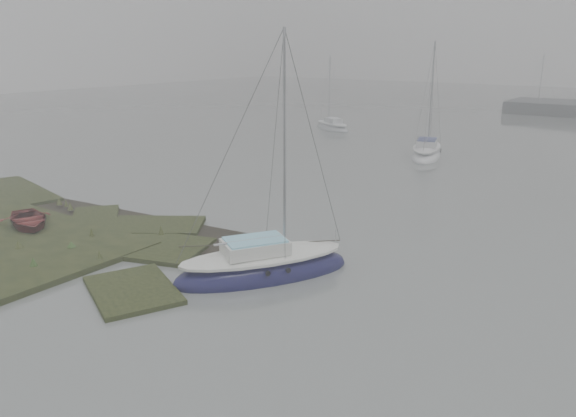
{
  "coord_description": "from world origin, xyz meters",
  "views": [
    {
      "loc": [
        14.4,
        -11.2,
        7.73
      ],
      "look_at": [
        2.51,
        5.39,
        1.8
      ],
      "focal_mm": 35.0,
      "sensor_mm": 36.0,
      "label": 1
    }
  ],
  "objects": [
    {
      "name": "ground",
      "position": [
        0.0,
        30.0,
        0.0
      ],
      "size": [
        160.0,
        160.0,
        0.0
      ],
      "primitive_type": "plane",
      "color": "slate",
      "rests_on": "ground"
    },
    {
      "name": "sailboat_far_a",
      "position": [
        -13.42,
        34.89,
        0.23
      ],
      "size": [
        5.38,
        4.07,
        7.35
      ],
      "rotation": [
        0.0,
        0.0,
        1.05
      ],
      "color": "#ACB0B5",
      "rests_on": "ground"
    },
    {
      "name": "dinghy",
      "position": [
        -8.12,
        1.0,
        0.54
      ],
      "size": [
        3.68,
        3.18,
        0.64
      ],
      "primitive_type": "imported",
      "rotation": [
        0.0,
        0.0,
        1.2
      ],
      "color": "maroon",
      "rests_on": "marsh_bank"
    },
    {
      "name": "sailboat_main",
      "position": [
        3.08,
        3.07,
        0.28
      ],
      "size": [
        5.17,
        6.48,
        8.96
      ],
      "rotation": [
        0.0,
        0.0,
        -0.57
      ],
      "color": "#11103B",
      "rests_on": "ground"
    },
    {
      "name": "sailboat_far_c",
      "position": [
        -0.32,
        61.25,
        0.23
      ],
      "size": [
        5.15,
        4.58,
        7.36
      ],
      "rotation": [
        0.0,
        0.0,
        0.9
      ],
      "color": "#A3A9AC",
      "rests_on": "ground"
    },
    {
      "name": "sailboat_white",
      "position": [
        -0.76,
        27.14,
        0.27
      ],
      "size": [
        3.75,
        6.48,
        8.69
      ],
      "rotation": [
        0.0,
        0.0,
        0.3
      ],
      "color": "white",
      "rests_on": "ground"
    }
  ]
}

